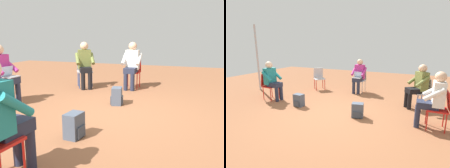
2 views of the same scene
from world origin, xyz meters
TOP-DOWN VIEW (x-y plane):
  - ground_plane at (0.00, 0.00)m, footprint 15.10×15.10m
  - chair_southeast at (1.54, -2.09)m, footprint 0.56×0.58m
  - chair_northeast at (2.15, 1.66)m, footprint 0.59×0.58m
  - chair_north at (0.33, 2.48)m, footprint 0.43×0.46m
  - chair_south at (0.23, -2.42)m, footprint 0.41×0.44m
  - chair_east at (2.51, 0.06)m, footprint 0.45×0.42m
  - person_with_laptop at (2.34, 0.06)m, footprint 0.53×0.51m
  - person_in_white at (0.23, -2.25)m, footprint 0.50×0.53m
  - person_in_olive at (1.45, -1.95)m, footprint 0.63×0.63m
  - person_in_teal at (0.32, 2.31)m, footprint 0.52×0.54m
  - backpack_near_laptop_user at (0.16, 1.16)m, footprint 0.27×0.30m
  - backpack_by_empty_chair at (0.12, -0.65)m, footprint 0.29×0.32m
  - tent_pole_far at (1.08, 3.76)m, footprint 0.07×0.07m

SIDE VIEW (x-z plane):
  - ground_plane at x=0.00m, z-range 0.00..0.00m
  - backpack_near_laptop_user at x=0.16m, z-range -0.02..0.34m
  - backpack_by_empty_chair at x=0.12m, z-range -0.02..0.34m
  - chair_southeast at x=1.54m, z-range 0.07..0.92m
  - chair_northeast at x=2.15m, z-range 0.07..0.92m
  - chair_north at x=0.33m, z-range 0.07..0.92m
  - chair_south at x=0.23m, z-range 0.07..0.92m
  - chair_east at x=2.51m, z-range 0.07..0.92m
  - person_with_laptop at x=2.34m, z-range 0.07..1.31m
  - person_in_white at x=0.23m, z-range 0.07..1.31m
  - person_in_olive at x=1.45m, z-range 0.07..1.31m
  - person_in_teal at x=0.32m, z-range 0.07..1.31m
  - tent_pole_far at x=1.08m, z-range 0.00..2.49m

